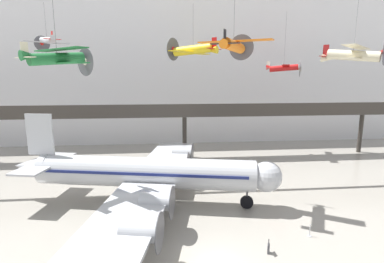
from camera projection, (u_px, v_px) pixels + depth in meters
hangar_back_wall at (180, 69)px, 57.37m from camera, size 140.00×3.00×28.48m
mezzanine_walkway at (185, 113)px, 46.73m from camera, size 110.00×3.20×8.86m
airliner_silver_main at (144, 173)px, 30.60m from camera, size 27.76×31.96×9.29m
suspended_plane_cream_biplane at (353, 55)px, 33.96m from camera, size 7.02×7.02×8.93m
suspended_plane_green_biplane at (58, 58)px, 25.64m from camera, size 6.10×6.09×9.97m
suspended_plane_red_highwing at (284, 68)px, 48.93m from camera, size 5.80×6.72×10.21m
suspended_plane_silver_racer at (47, 41)px, 43.14m from camera, size 5.74×5.35×6.56m
suspended_plane_yellow_lowwing at (193, 50)px, 43.88m from camera, size 7.94×8.57×7.86m
suspended_plane_orange_highwing at (234, 45)px, 28.31m from camera, size 6.84×6.16×8.45m
stanchion_barrier at (310, 233)px, 24.85m from camera, size 0.36×0.36×1.08m
info_sign_pedestal at (268, 247)px, 22.50m from camera, size 0.28×0.75×1.24m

